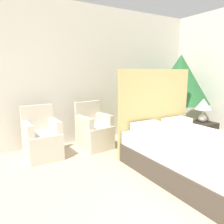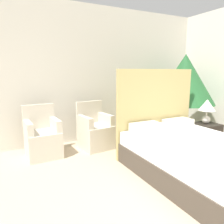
# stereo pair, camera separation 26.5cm
# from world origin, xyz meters

# --- Properties ---
(wall_back) EXTENTS (10.00, 0.06, 2.90)m
(wall_back) POSITION_xyz_m (0.00, 3.63, 1.45)
(wall_back) COLOR silver
(wall_back) RESTS_ON ground_plane
(bed) EXTENTS (1.59, 2.10, 1.56)m
(bed) POSITION_xyz_m (0.54, 1.28, 0.31)
(bed) COLOR #4C4238
(bed) RESTS_ON ground_plane
(armchair_near_window_left) EXTENTS (0.60, 0.60, 0.92)m
(armchair_near_window_left) POSITION_xyz_m (-1.34, 3.01, 0.31)
(armchair_near_window_left) COLOR beige
(armchair_near_window_left) RESTS_ON ground_plane
(armchair_near_window_right) EXTENTS (0.64, 0.64, 0.92)m
(armchair_near_window_right) POSITION_xyz_m (-0.32, 3.01, 0.31)
(armchair_near_window_right) COLOR beige
(armchair_near_window_right) RESTS_ON ground_plane
(potted_palm) EXTENTS (1.36, 1.36, 1.90)m
(potted_palm) POSITION_xyz_m (1.78, 2.80, 1.32)
(potted_palm) COLOR #4C4C4C
(potted_palm) RESTS_ON ground_plane
(nightstand) EXTENTS (0.49, 0.45, 0.51)m
(nightstand) POSITION_xyz_m (1.60, 2.00, 0.25)
(nightstand) COLOR black
(nightstand) RESTS_ON ground_plane
(table_lamp) EXTENTS (0.32, 0.32, 0.48)m
(table_lamp) POSITION_xyz_m (1.63, 2.02, 0.83)
(table_lamp) COLOR white
(table_lamp) RESTS_ON nightstand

